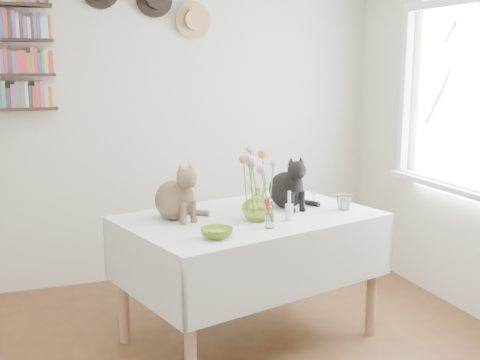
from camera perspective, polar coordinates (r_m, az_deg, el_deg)
name	(u,v)px	position (r m, az deg, el deg)	size (l,w,h in m)	color
room	(233,173)	(2.62, -0.71, 0.71)	(4.08, 4.58, 2.58)	brown
window	(472,113)	(4.30, 21.11, 5.96)	(0.12, 1.52, 1.32)	white
dining_table	(250,246)	(3.74, 0.92, -6.30)	(1.71, 1.33, 0.81)	white
tabby_cat	(173,190)	(3.58, -6.36, -0.92)	(0.24, 0.30, 0.36)	brown
black_cat	(286,180)	(3.87, 4.41, -0.03)	(0.23, 0.30, 0.35)	black
flower_vase	(257,204)	(3.54, 1.66, -2.33)	(0.19, 0.19, 0.19)	#B3D247
green_bowl	(217,233)	(3.21, -2.22, -5.05)	(0.17, 0.17, 0.05)	#B3D247
drinking_glass	(344,202)	(3.86, 9.83, -2.10)	(0.11, 0.11, 0.10)	white
candlestick	(289,211)	(3.56, 4.68, -2.91)	(0.05, 0.05, 0.18)	white
berry_jar	(270,213)	(3.39, 2.82, -3.10)	(0.05, 0.05, 0.20)	white
porcelain_figurine	(314,199)	(4.00, 7.08, -1.76)	(0.04, 0.04, 0.08)	white
flower_bouquet	(257,164)	(3.50, 1.63, 1.57)	(0.17, 0.13, 0.39)	#4C7233
wall_hats	(151,3)	(4.75, -8.46, 16.29)	(0.98, 0.09, 0.48)	black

